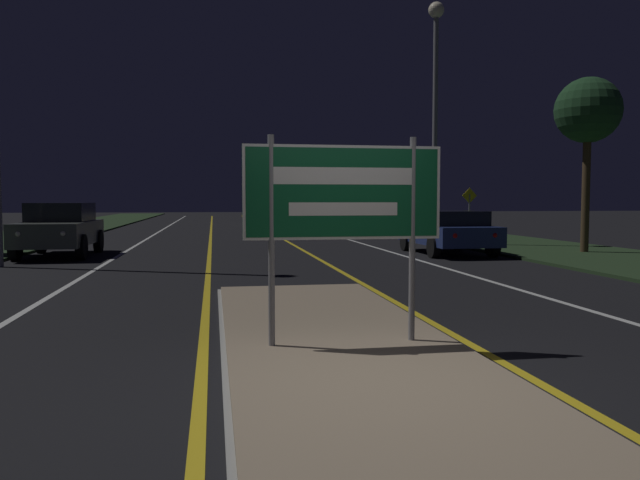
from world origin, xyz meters
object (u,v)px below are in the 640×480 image
object	(u,v)px
warning_sign	(469,209)
streetlight_right_near	(435,82)
car_receding_2	(268,213)
highway_sign	(343,200)
car_approaching_0	(60,228)
car_receding_1	(292,219)
car_receding_0	(448,231)

from	to	relation	value
warning_sign	streetlight_right_near	bearing A→B (deg)	-145.86
streetlight_right_near	car_receding_2	world-z (taller)	streetlight_right_near
streetlight_right_near	warning_sign	distance (m)	5.11
highway_sign	warning_sign	distance (m)	18.33
warning_sign	car_approaching_0	bearing A→B (deg)	-166.58
streetlight_right_near	car_approaching_0	world-z (taller)	streetlight_right_near
streetlight_right_near	warning_sign	bearing A→B (deg)	34.14
car_receding_2	car_approaching_0	world-z (taller)	car_approaching_0
highway_sign	car_receding_1	size ratio (longest dim) A/B	0.52
streetlight_right_near	car_receding_0	xyz separation A→B (m)	(-0.78, -3.37, -5.15)
highway_sign	car_receding_0	distance (m)	12.98
car_receding_0	car_receding_1	world-z (taller)	car_receding_1
car_receding_0	highway_sign	bearing A→B (deg)	-116.28
streetlight_right_near	car_approaching_0	size ratio (longest dim) A/B	2.05
highway_sign	car_approaching_0	xyz separation A→B (m)	(-5.88, 12.86, -0.84)
car_approaching_0	car_receding_0	bearing A→B (deg)	-6.16
highway_sign	car_receding_1	bearing A→B (deg)	84.22
car_approaching_0	car_receding_2	bearing A→B (deg)	70.44
car_receding_2	highway_sign	bearing A→B (deg)	-93.68
car_receding_0	car_receding_2	xyz separation A→B (m)	(-3.42, 24.31, 0.04)
car_receding_0	car_approaching_0	distance (m)	11.68
highway_sign	car_receding_0	world-z (taller)	highway_sign
streetlight_right_near	car_receding_0	distance (m)	6.21
car_receding_0	warning_sign	size ratio (longest dim) A/B	2.09
warning_sign	car_receding_0	bearing A→B (deg)	-120.01
car_receding_0	streetlight_right_near	bearing A→B (deg)	76.96
streetlight_right_near	car_approaching_0	distance (m)	13.55
car_receding_1	warning_sign	size ratio (longest dim) A/B	2.11
car_receding_1	car_receding_2	bearing A→B (deg)	90.51
car_receding_1	car_receding_2	distance (m)	12.08
car_receding_2	warning_sign	size ratio (longest dim) A/B	2.27
highway_sign	car_approaching_0	size ratio (longest dim) A/B	0.53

